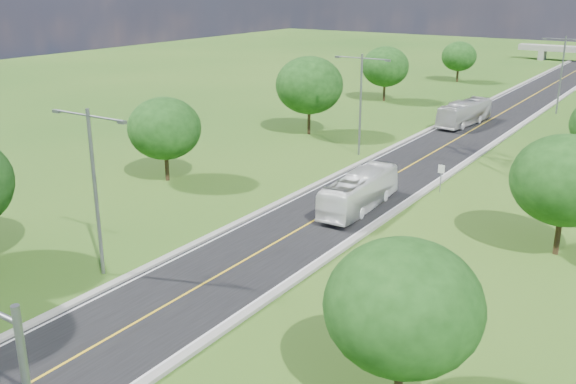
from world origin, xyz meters
name	(u,v)px	position (x,y,z in m)	size (l,w,h in m)	color
ground	(466,134)	(0.00, 60.00, 0.00)	(260.00, 260.00, 0.00)	#235016
road	(482,124)	(0.00, 66.00, 0.03)	(8.00, 150.00, 0.06)	black
curb_left	(449,120)	(-4.25, 66.00, 0.11)	(0.50, 150.00, 0.22)	gray
curb_right	(518,128)	(4.25, 66.00, 0.11)	(0.50, 150.00, 0.22)	gray
speed_limit_sign	(441,174)	(5.20, 37.98, 1.60)	(0.55, 0.09, 2.40)	slate
streetlight_near_left	(94,179)	(-6.00, 12.00, 5.94)	(5.90, 0.25, 10.00)	slate
streetlight_mid_left	(361,96)	(-6.00, 45.00, 5.94)	(5.90, 0.25, 10.00)	slate
streetlight_far_right	(562,68)	(6.00, 78.00, 5.94)	(5.90, 0.25, 10.00)	slate
tree_lb	(165,128)	(-16.00, 28.00, 4.64)	(6.30, 6.30, 7.33)	black
tree_lc	(309,85)	(-15.00, 50.00, 5.58)	(7.56, 7.56, 8.79)	black
tree_ld	(385,67)	(-17.00, 74.00, 4.95)	(6.72, 6.72, 7.82)	black
tree_le	(459,56)	(-14.50, 98.00, 4.33)	(5.88, 5.88, 6.84)	black
tree_ra	(403,307)	(14.00, 10.00, 4.64)	(6.30, 6.30, 7.33)	black
tree_rb	(566,180)	(16.00, 30.00, 4.95)	(6.72, 6.72, 7.82)	black
bus_outbound	(360,191)	(1.56, 30.53, 1.46)	(2.34, 10.02, 2.79)	white
bus_inbound	(465,113)	(-1.81, 64.37, 1.51)	(2.44, 10.42, 2.90)	beige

